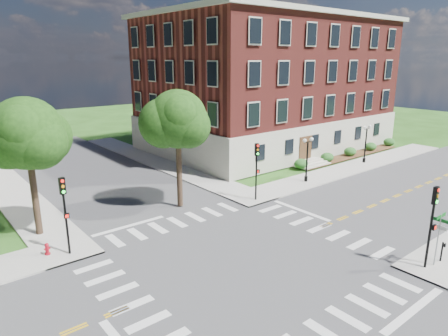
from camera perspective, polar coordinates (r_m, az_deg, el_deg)
ground at (r=24.34m, az=2.72°, el=-12.95°), size 160.00×160.00×0.00m
road_ew at (r=24.33m, az=2.72°, el=-12.94°), size 90.00×12.00×0.01m
road_ns at (r=24.33m, az=2.72°, el=-12.94°), size 12.00×90.00×0.01m
sidewalk_ne at (r=44.65m, az=4.25°, el=0.48°), size 34.00×34.00×0.12m
crosswalk_east at (r=29.18m, az=13.43°, el=-8.35°), size 2.20×10.20×0.02m
stop_bar_east at (r=32.05m, az=10.93°, el=-6.00°), size 0.40×5.50×0.00m
main_building at (r=54.00m, az=6.31°, el=11.95°), size 30.60×22.40×16.50m
shrub_row at (r=50.57m, az=17.51°, el=1.51°), size 18.00×2.00×1.30m
tree_c at (r=28.16m, az=-26.37°, el=4.37°), size 4.63×4.63×9.17m
tree_d at (r=30.66m, az=-6.64°, el=6.88°), size 4.49×4.49×9.22m
traffic_signal_se at (r=24.75m, az=27.64°, el=-6.20°), size 0.33×0.36×4.80m
traffic_signal_ne at (r=32.67m, az=4.67°, el=0.54°), size 0.38×0.46×4.80m
traffic_signal_nw at (r=25.30m, az=-21.82°, el=-5.06°), size 0.35×0.40×4.80m
twin_lamp_west at (r=38.54m, az=11.79°, el=1.55°), size 1.36×0.36×4.23m
twin_lamp_east at (r=47.49m, az=19.60°, el=3.58°), size 1.36×0.36×4.23m
street_sign_pole at (r=25.58m, az=28.39°, el=-7.74°), size 1.10×1.10×3.10m
push_button_post at (r=26.78m, az=28.72°, el=-10.30°), size 0.14×0.21×1.20m
fire_hydrant at (r=26.69m, az=-23.94°, el=-10.56°), size 0.35×0.35×0.75m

